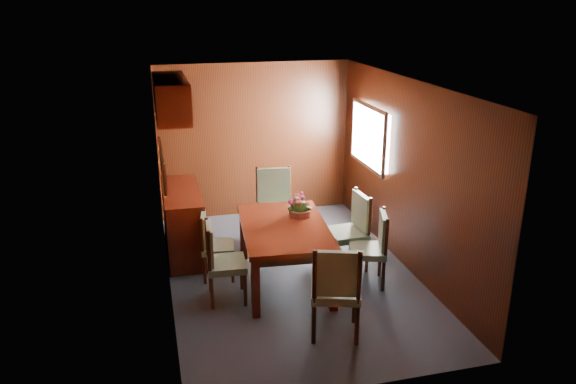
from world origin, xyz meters
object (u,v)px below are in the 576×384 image
object	(u,v)px
sideboard	(183,222)
chair_left_near	(220,258)
chair_right_near	(374,244)
dining_table	(284,233)
chair_head	(336,287)
flower_centerpiece	(300,205)

from	to	relation	value
sideboard	chair_left_near	xyz separation A→B (m)	(0.31, -1.39, 0.08)
chair_right_near	dining_table	bearing A→B (deg)	91.03
chair_left_near	chair_head	world-z (taller)	chair_head
flower_centerpiece	dining_table	bearing A→B (deg)	-136.18
chair_left_near	chair_head	xyz separation A→B (m)	(1.03, -1.05, 0.05)
sideboard	chair_left_near	distance (m)	1.43
chair_left_near	chair_head	distance (m)	1.47
dining_table	flower_centerpiece	distance (m)	0.43
sideboard	chair_right_near	distance (m)	2.60
dining_table	chair_right_near	size ratio (longest dim) A/B	1.81
dining_table	chair_right_near	xyz separation A→B (m)	(1.03, -0.30, -0.13)
sideboard	flower_centerpiece	size ratio (longest dim) A/B	4.80
chair_right_near	flower_centerpiece	size ratio (longest dim) A/B	3.18
chair_head	chair_left_near	bearing A→B (deg)	151.54
chair_right_near	flower_centerpiece	xyz separation A→B (m)	(-0.77, 0.55, 0.38)
dining_table	chair_left_near	distance (m)	0.85
dining_table	chair_left_near	world-z (taller)	chair_left_near
chair_left_near	chair_head	bearing A→B (deg)	48.21
sideboard	chair_head	distance (m)	2.79
chair_left_near	flower_centerpiece	bearing A→B (deg)	118.06
sideboard	chair_right_near	bearing A→B (deg)	-34.10
sideboard	flower_centerpiece	bearing A→B (deg)	-33.41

